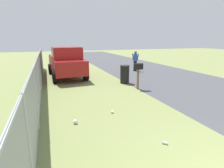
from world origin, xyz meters
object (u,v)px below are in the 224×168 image
(mailbox, at_px, (138,69))
(pedestrian, at_px, (135,59))
(pickup_truck, at_px, (66,61))
(trash_bin, at_px, (125,74))

(mailbox, distance_m, pedestrian, 5.58)
(pickup_truck, relative_size, pedestrian, 3.01)
(mailbox, xyz_separation_m, pedestrian, (5.03, -2.41, -0.14))
(pickup_truck, bearing_deg, mailbox, 33.13)
(pickup_truck, height_order, trash_bin, pickup_truck)
(pickup_truck, bearing_deg, trash_bin, 43.30)
(trash_bin, distance_m, pedestrian, 4.41)
(trash_bin, bearing_deg, pedestrian, -35.23)
(trash_bin, bearing_deg, pickup_truck, 46.23)
(mailbox, relative_size, pedestrian, 0.83)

